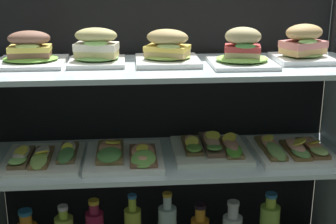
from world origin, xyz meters
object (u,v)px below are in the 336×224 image
object	(u,v)px
plated_roll_sandwich_near_right_corner	(97,50)
open_sandwich_tray_far_right	(43,157)
plated_roll_sandwich_right_of_center	(30,53)
plated_roll_sandwich_center	(242,52)
plated_roll_sandwich_far_left	(169,51)
plated_roll_sandwich_left_of_center	(303,46)
open_sandwich_tray_mid_right	(292,150)
open_sandwich_tray_right_of_center	(125,155)
open_sandwich_tray_far_left	(212,147)

from	to	relation	value
plated_roll_sandwich_near_right_corner	open_sandwich_tray_far_right	size ratio (longest dim) A/B	0.65
plated_roll_sandwich_right_of_center	plated_roll_sandwich_center	bearing A→B (deg)	-6.07
plated_roll_sandwich_far_left	plated_roll_sandwich_left_of_center	world-z (taller)	plated_roll_sandwich_left_of_center
plated_roll_sandwich_near_right_corner	open_sandwich_tray_mid_right	distance (m)	0.71
plated_roll_sandwich_near_right_corner	plated_roll_sandwich_far_left	xyz separation A→B (m)	(0.22, -0.00, -0.00)
open_sandwich_tray_right_of_center	open_sandwich_tray_far_left	xyz separation A→B (m)	(0.29, 0.05, -0.00)
open_sandwich_tray_far_right	open_sandwich_tray_mid_right	world-z (taller)	open_sandwich_tray_mid_right
plated_roll_sandwich_far_left	plated_roll_sandwich_left_of_center	xyz separation A→B (m)	(0.43, -0.00, 0.01)
open_sandwich_tray_mid_right	open_sandwich_tray_right_of_center	bearing A→B (deg)	-179.59
plated_roll_sandwich_near_right_corner	open_sandwich_tray_mid_right	bearing A→B (deg)	-4.42
plated_roll_sandwich_center	open_sandwich_tray_right_of_center	world-z (taller)	plated_roll_sandwich_center
plated_roll_sandwich_near_right_corner	plated_roll_sandwich_center	size ratio (longest dim) A/B	0.89
plated_roll_sandwich_far_left	open_sandwich_tray_mid_right	bearing A→B (deg)	-6.16
plated_roll_sandwich_near_right_corner	open_sandwich_tray_far_right	xyz separation A→B (m)	(-0.18, -0.04, -0.33)
open_sandwich_tray_mid_right	open_sandwich_tray_far_right	bearing A→B (deg)	179.31
plated_roll_sandwich_center	plated_roll_sandwich_left_of_center	distance (m)	0.21
plated_roll_sandwich_center	open_sandwich_tray_far_right	xyz separation A→B (m)	(-0.62, 0.01, -0.33)
plated_roll_sandwich_near_right_corner	plated_roll_sandwich_center	bearing A→B (deg)	-6.83
plated_roll_sandwich_left_of_center	open_sandwich_tray_mid_right	bearing A→B (deg)	-119.75
plated_roll_sandwich_near_right_corner	open_sandwich_tray_far_right	world-z (taller)	plated_roll_sandwich_near_right_corner
open_sandwich_tray_mid_right	plated_roll_sandwich_near_right_corner	bearing A→B (deg)	175.58
plated_roll_sandwich_center	open_sandwich_tray_far_right	world-z (taller)	plated_roll_sandwich_center
open_sandwich_tray_far_right	open_sandwich_tray_mid_right	size ratio (longest dim) A/B	1.00
open_sandwich_tray_right_of_center	open_sandwich_tray_mid_right	distance (m)	0.55
plated_roll_sandwich_right_of_center	plated_roll_sandwich_far_left	world-z (taller)	plated_roll_sandwich_far_left
plated_roll_sandwich_near_right_corner	open_sandwich_tray_far_left	distance (m)	0.49
plated_roll_sandwich_left_of_center	open_sandwich_tray_right_of_center	world-z (taller)	plated_roll_sandwich_left_of_center
plated_roll_sandwich_near_right_corner	plated_roll_sandwich_left_of_center	distance (m)	0.65
plated_roll_sandwich_right_of_center	open_sandwich_tray_far_left	world-z (taller)	plated_roll_sandwich_right_of_center
open_sandwich_tray_right_of_center	plated_roll_sandwich_center	bearing A→B (deg)	-0.13
plated_roll_sandwich_right_of_center	plated_roll_sandwich_near_right_corner	world-z (taller)	plated_roll_sandwich_near_right_corner
open_sandwich_tray_far_left	plated_roll_sandwich_far_left	bearing A→B (deg)	179.75
plated_roll_sandwich_far_left	open_sandwich_tray_right_of_center	bearing A→B (deg)	-161.86
open_sandwich_tray_mid_right	plated_roll_sandwich_center	bearing A→B (deg)	-178.52
plated_roll_sandwich_far_left	plated_roll_sandwich_near_right_corner	bearing A→B (deg)	178.74
plated_roll_sandwich_right_of_center	open_sandwich_tray_mid_right	bearing A→B (deg)	-4.42
plated_roll_sandwich_right_of_center	plated_roll_sandwich_left_of_center	distance (m)	0.85
plated_roll_sandwich_center	open_sandwich_tray_far_right	bearing A→B (deg)	178.67
open_sandwich_tray_far_right	open_sandwich_tray_right_of_center	xyz separation A→B (m)	(0.26, -0.01, 0.00)
plated_roll_sandwich_near_right_corner	plated_roll_sandwich_left_of_center	size ratio (longest dim) A/B	0.98
open_sandwich_tray_right_of_center	open_sandwich_tray_far_left	bearing A→B (deg)	9.23
plated_roll_sandwich_right_of_center	open_sandwich_tray_far_left	size ratio (longest dim) A/B	0.80
open_sandwich_tray_far_left	open_sandwich_tray_mid_right	world-z (taller)	open_sandwich_tray_mid_right
open_sandwich_tray_right_of_center	open_sandwich_tray_far_left	world-z (taller)	open_sandwich_tray_far_left
open_sandwich_tray_far_left	plated_roll_sandwich_left_of_center	bearing A→B (deg)	-0.32
plated_roll_sandwich_near_right_corner	open_sandwich_tray_mid_right	world-z (taller)	plated_roll_sandwich_near_right_corner
plated_roll_sandwich_right_of_center	plated_roll_sandwich_center	distance (m)	0.65
plated_roll_sandwich_center	plated_roll_sandwich_left_of_center	bearing A→B (deg)	12.59
plated_roll_sandwich_far_left	open_sandwich_tray_far_left	world-z (taller)	plated_roll_sandwich_far_left
plated_roll_sandwich_far_left	open_sandwich_tray_right_of_center	size ratio (longest dim) A/B	0.75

